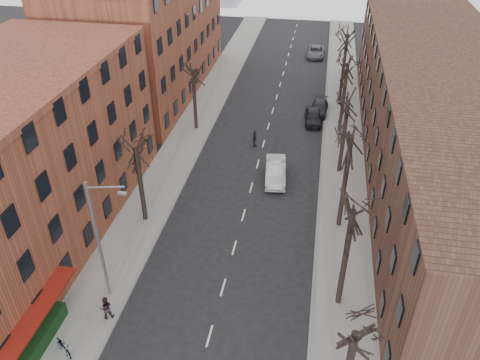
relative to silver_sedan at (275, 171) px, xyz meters
The scene contains 22 objects.
sidewalk_left 13.58m from the silver_sedan, 137.04° to the left, with size 4.00×90.00×0.15m, color gray.
sidewalk_right 11.09m from the silver_sedan, 56.65° to the left, with size 4.00×90.00×0.15m, color gray.
building_left_near 21.53m from the silver_sedan, 149.01° to the right, with size 12.00×26.00×12.00m, color brown.
building_left_far 26.30m from the silver_sedan, 134.50° to the left, with size 12.00×28.00×14.00m, color brown.
building_right 15.28m from the silver_sedan, 16.75° to the left, with size 12.00×50.00×10.00m, color #503425.
awning_left 22.79m from the silver_sedan, 119.81° to the right, with size 1.20×7.00×0.15m, color maroon.
hedge 23.70m from the silver_sedan, 118.81° to the right, with size 0.80×6.00×1.00m, color #133816.
tree_right_b 14.91m from the silver_sedan, 67.57° to the right, with size 5.20×5.20×10.80m, color black, non-canonical shape.
tree_right_c 8.13m from the silver_sedan, 45.41° to the right, with size 5.20×5.20×11.60m, color black, non-canonical shape.
tree_right_d 6.16m from the silver_sedan, 21.51° to the left, with size 5.20×5.20×10.00m, color black, non-canonical shape.
tree_right_e 11.74m from the silver_sedan, 60.98° to the left, with size 5.20×5.20×10.80m, color black, non-canonical shape.
tree_right_f 19.12m from the silver_sedan, 72.70° to the left, with size 5.20×5.20×11.60m, color black, non-canonical shape.
tree_left_a 12.31m from the silver_sedan, 140.81° to the right, with size 5.20×5.20×9.50m, color black, non-canonical shape.
tree_left_b 12.62m from the silver_sedan, 139.13° to the left, with size 5.20×5.20×9.50m, color black, non-canonical shape.
streetlight 18.60m from the silver_sedan, 119.59° to the right, with size 2.45×0.22×9.03m.
silver_sedan is the anchor object (origin of this frame).
parked_car_near 12.33m from the silver_sedan, 76.92° to the left, with size 1.75×4.35×1.48m, color black.
parked_car_mid 14.86m from the silver_sedan, 76.85° to the left, with size 1.85×4.54×1.32m, color #21222A.
parked_car_far 34.18m from the silver_sedan, 86.42° to the left, with size 2.37×5.14×1.43m, color #56575D.
pedestrian_b 19.52m from the silver_sedan, 115.69° to the right, with size 0.81×0.63×1.67m, color black.
pedestrian_crossing 6.19m from the silver_sedan, 116.36° to the left, with size 1.01×0.42×1.72m, color black.
bicycle 22.66m from the silver_sedan, 115.86° to the right, with size 0.62×1.78×0.93m, color gray.
Camera 1 is at (5.03, -9.57, 23.45)m, focal length 35.00 mm.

